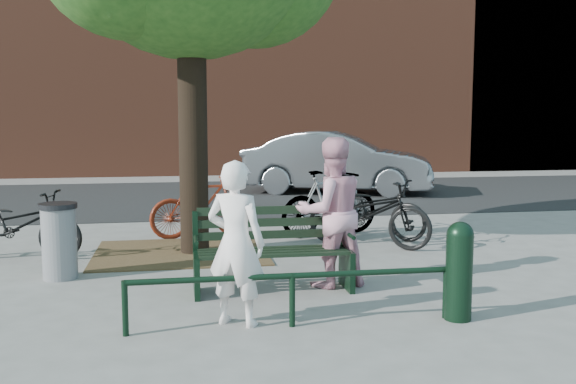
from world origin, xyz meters
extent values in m
plane|color=gray|center=(0.00, 0.00, 0.00)|extent=(90.00, 90.00, 0.00)
cube|color=brown|center=(-1.00, 2.20, 0.01)|extent=(2.40, 2.00, 0.02)
cube|color=black|center=(0.00, 8.50, 0.01)|extent=(40.00, 7.00, 0.01)
cube|color=black|center=(-0.84, 0.00, 0.23)|extent=(0.06, 0.52, 0.45)
cube|color=black|center=(-0.84, 0.23, 0.67)|extent=(0.06, 0.06, 0.44)
cylinder|color=black|center=(-0.84, -0.10, 0.63)|extent=(0.04, 0.36, 0.04)
cube|color=black|center=(0.84, 0.00, 0.23)|extent=(0.06, 0.52, 0.45)
cube|color=black|center=(0.84, 0.23, 0.67)|extent=(0.06, 0.06, 0.44)
cylinder|color=black|center=(0.84, -0.10, 0.63)|extent=(0.04, 0.36, 0.04)
cube|color=black|center=(0.00, 0.00, 0.45)|extent=(1.64, 0.46, 0.04)
cube|color=black|center=(0.00, 0.23, 0.74)|extent=(1.64, 0.03, 0.47)
cylinder|color=black|center=(-1.50, -1.20, 0.25)|extent=(0.06, 0.06, 0.50)
cylinder|color=black|center=(0.00, -1.20, 0.25)|extent=(0.06, 0.06, 0.50)
cylinder|color=black|center=(1.50, -1.20, 0.25)|extent=(0.06, 0.06, 0.50)
cylinder|color=black|center=(0.00, -1.20, 0.48)|extent=(3.00, 0.06, 0.06)
cylinder|color=black|center=(-0.80, 2.20, 1.90)|extent=(0.40, 0.40, 3.80)
imported|color=white|center=(-0.50, -1.05, 0.77)|extent=(0.67, 0.60, 1.54)
imported|color=pink|center=(0.69, 0.15, 0.85)|extent=(0.92, 0.77, 1.70)
cylinder|color=black|center=(1.60, -1.26, 0.41)|extent=(0.25, 0.25, 0.82)
sphere|color=black|center=(1.60, -1.26, 0.82)|extent=(0.25, 0.25, 0.25)
cylinder|color=gray|center=(-2.43, 1.01, 0.42)|extent=(0.40, 0.40, 0.85)
cylinder|color=black|center=(-2.43, 1.01, 0.88)|extent=(0.44, 0.44, 0.06)
imported|color=black|center=(-3.17, 2.20, 0.47)|extent=(1.86, 0.98, 0.93)
imported|color=#621D0E|center=(-0.64, 3.33, 0.51)|extent=(1.75, 0.78, 1.02)
imported|color=black|center=(2.06, 2.88, 0.47)|extent=(1.71, 1.71, 0.94)
imported|color=gray|center=(1.40, 3.17, 0.53)|extent=(1.85, 1.04, 1.07)
imported|color=black|center=(1.76, 2.20, 0.50)|extent=(1.94, 1.66, 1.00)
imported|color=slate|center=(2.92, 8.70, 0.77)|extent=(4.97, 3.17, 1.55)
camera|label=1|loc=(-1.01, -6.86, 1.94)|focal=40.00mm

